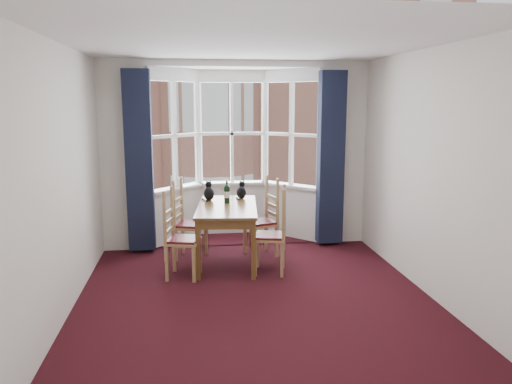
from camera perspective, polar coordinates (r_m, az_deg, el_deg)
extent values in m
plane|color=black|center=(5.72, 0.01, -12.37)|extent=(4.50, 4.50, 0.00)
plane|color=white|center=(5.30, 0.02, 16.76)|extent=(4.50, 4.50, 0.00)
plane|color=silver|center=(5.44, -21.35, 1.09)|extent=(0.00, 4.50, 4.50)
plane|color=silver|center=(5.94, 19.53, 1.94)|extent=(0.00, 4.50, 4.50)
plane|color=silver|center=(3.16, 5.49, -4.57)|extent=(4.00, 0.00, 4.00)
cube|color=silver|center=(7.58, -14.83, 3.91)|extent=(0.70, 0.12, 2.80)
cube|color=silver|center=(7.88, 9.80, 4.34)|extent=(0.70, 0.12, 2.80)
cube|color=#161C33|center=(7.38, -13.20, 3.42)|extent=(0.38, 0.22, 2.60)
cube|color=#161C33|center=(7.65, 8.54, 3.82)|extent=(0.38, 0.22, 2.60)
cube|color=brown|center=(6.80, -3.32, -1.73)|extent=(0.94, 1.55, 0.04)
cube|color=brown|center=(6.26, -6.64, -6.66)|extent=(0.07, 0.07, 0.76)
cube|color=brown|center=(7.58, -5.74, -3.62)|extent=(0.07, 0.07, 0.76)
cube|color=brown|center=(6.24, -0.29, -6.65)|extent=(0.07, 0.07, 0.76)
cube|color=brown|center=(7.56, -0.53, -3.60)|extent=(0.07, 0.07, 0.76)
cube|color=#9F7B4D|center=(6.37, -8.31, -5.49)|extent=(0.48, 0.50, 0.06)
cube|color=#4C0D10|center=(6.37, -8.31, -5.36)|extent=(0.44, 0.45, 0.03)
cube|color=#9F7B4D|center=(7.11, -7.45, -3.79)|extent=(0.50, 0.52, 0.06)
cube|color=#4C0D10|center=(7.10, -7.46, -3.67)|extent=(0.45, 0.47, 0.03)
cube|color=#9F7B4D|center=(6.48, 1.58, -5.11)|extent=(0.48, 0.50, 0.06)
cube|color=#4C0D10|center=(6.47, 1.58, -4.99)|extent=(0.44, 0.45, 0.03)
cube|color=#9F7B4D|center=(7.18, 0.53, -3.55)|extent=(0.50, 0.51, 0.06)
cube|color=#4C0D10|center=(7.18, 0.53, -3.44)|extent=(0.45, 0.46, 0.03)
ellipsoid|color=black|center=(7.16, -5.40, -0.22)|extent=(0.15, 0.20, 0.19)
sphere|color=black|center=(7.21, -5.44, 0.84)|extent=(0.09, 0.09, 0.09)
cone|color=black|center=(7.20, -5.65, 1.19)|extent=(0.03, 0.03, 0.04)
cone|color=black|center=(7.20, -5.25, 1.20)|extent=(0.03, 0.03, 0.04)
ellipsoid|color=black|center=(7.26, -1.69, -0.08)|extent=(0.18, 0.21, 0.18)
sphere|color=black|center=(7.31, -1.62, 0.90)|extent=(0.10, 0.10, 0.09)
cone|color=black|center=(7.30, -1.81, 1.24)|extent=(0.04, 0.04, 0.04)
cone|color=black|center=(7.29, -1.43, 1.23)|extent=(0.04, 0.04, 0.04)
cylinder|color=black|center=(6.95, -3.34, -0.32)|extent=(0.08, 0.08, 0.23)
sphere|color=black|center=(6.93, -3.35, 0.57)|extent=(0.07, 0.07, 0.07)
cylinder|color=black|center=(6.92, -3.36, 0.93)|extent=(0.03, 0.03, 0.10)
cylinder|color=gold|center=(6.91, -3.36, 1.29)|extent=(0.03, 0.03, 0.02)
cylinder|color=silver|center=(6.95, -3.34, -0.28)|extent=(0.08, 0.08, 0.09)
cylinder|color=white|center=(7.93, -8.66, 1.04)|extent=(0.06, 0.06, 0.14)
plane|color=#333335|center=(38.37, -6.44, -1.99)|extent=(80.00, 80.00, 0.00)
cube|color=#A86B57|center=(19.52, -5.63, 6.82)|extent=(18.00, 6.00, 14.00)
cylinder|color=#A86B57|center=(16.53, -5.24, 6.18)|extent=(3.20, 3.20, 14.00)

